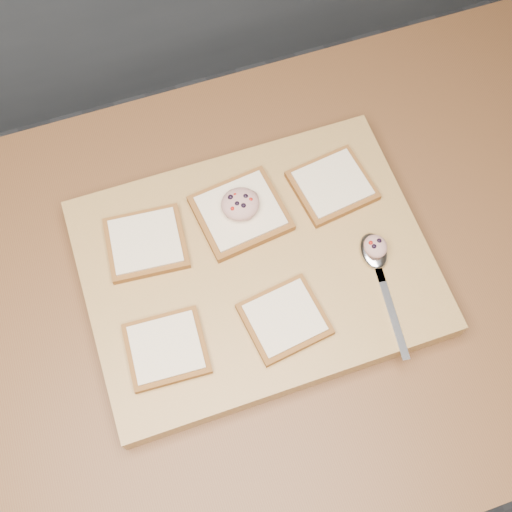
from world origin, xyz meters
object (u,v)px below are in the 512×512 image
at_px(tuna_salad_dollop, 240,204).
at_px(spoon, 376,260).
at_px(bread_far_center, 241,213).
at_px(cutting_board, 256,267).

relative_size(tuna_salad_dollop, spoon, 0.29).
distance_m(bread_far_center, spoon, 0.22).
relative_size(cutting_board, spoon, 2.55).
bearing_deg(tuna_salad_dollop, cutting_board, -92.66).
relative_size(bread_far_center, spoon, 0.71).
height_order(cutting_board, tuna_salad_dollop, tuna_salad_dollop).
distance_m(cutting_board, tuna_salad_dollop, 0.10).
bearing_deg(cutting_board, tuna_salad_dollop, 87.34).
height_order(tuna_salad_dollop, spoon, tuna_salad_dollop).
xyz_separation_m(cutting_board, spoon, (0.17, -0.06, 0.03)).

